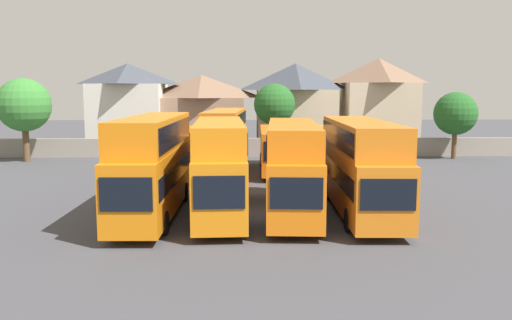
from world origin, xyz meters
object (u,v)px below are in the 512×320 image
bus_6 (225,138)px  house_terrace_far_right (378,102)px  bus_2 (220,163)px  house_terrace_centre (202,111)px  house_terrace_right (295,105)px  tree_left_of_lot (24,105)px  tree_right_of_lot (456,114)px  bus_5 (182,149)px  house_terrace_left (129,105)px  bus_3 (293,163)px  bus_4 (361,162)px  bus_1 (153,161)px  bus_7 (277,147)px  tree_behind_wall (275,105)px  bus_8 (327,148)px

bus_6 → house_terrace_far_right: bearing=142.7°
bus_2 → house_terrace_centre: 32.73m
house_terrace_right → tree_left_of_lot: house_terrace_right is taller
tree_left_of_lot → tree_right_of_lot: (39.35, 1.00, -0.84)m
bus_5 → tree_right_of_lot: 25.99m
bus_2 → house_terrace_left: bearing=-162.6°
bus_3 → tree_left_of_lot: (-22.07, 20.73, 2.40)m
tree_left_of_lot → house_terrace_right: bearing=24.6°
bus_4 → tree_right_of_lot: bearing=149.6°
bus_1 → house_terrace_right: house_terrace_right is taller
tree_left_of_lot → bus_7: bearing=-16.6°
tree_behind_wall → house_terrace_left: bearing=161.5°
bus_4 → tree_right_of_lot: size_ratio=1.87×
house_terrace_far_right → bus_8: bearing=-115.1°
bus_1 → house_terrace_right: 34.38m
bus_6 → bus_7: 4.18m
bus_1 → tree_right_of_lot: (24.39, 22.05, 1.37)m
bus_1 → house_terrace_left: 32.86m
bus_2 → bus_6: 13.73m
house_terrace_right → tree_right_of_lot: (13.92, -10.64, -0.56)m
tree_left_of_lot → bus_2: bearing=-48.9°
bus_4 → tree_left_of_lot: size_ratio=1.56×
bus_6 → house_terrace_centre: (-3.22, 18.80, 1.39)m
house_terrace_far_right → bus_6: bearing=-131.1°
tree_behind_wall → tree_left_of_lot: bearing=-166.4°
bus_2 → house_terrace_far_right: house_terrace_far_right is taller
bus_1 → bus_6: bus_1 is taller
house_terrace_centre → house_terrace_right: bearing=0.8°
bus_1 → bus_3: size_ratio=1.02×
house_terrace_left → house_terrace_centre: (7.97, 0.73, -0.60)m
bus_2 → house_terrace_far_right: size_ratio=1.08×
bus_1 → house_terrace_centre: (-0.02, 32.55, 1.29)m
bus_7 → tree_right_of_lot: size_ratio=1.72×
bus_2 → house_terrace_far_right: 36.81m
bus_1 → tree_left_of_lot: bearing=-143.5°
bus_1 → house_terrace_left: house_terrace_left is taller
bus_4 → bus_6: bus_6 is taller
bus_5 → house_terrace_right: 21.82m
bus_5 → bus_6: 3.47m
bus_6 → bus_8: bus_6 is taller
house_terrace_left → bus_1: bearing=-75.9°
bus_3 → bus_6: (-3.91, 13.43, 0.09)m
house_terrace_left → bus_2: bearing=-70.3°
bus_3 → bus_5: (-7.28, 13.53, -0.74)m
tree_behind_wall → bus_4: bearing=-83.8°
bus_6 → bus_8: (7.91, 0.41, -0.82)m
bus_2 → house_terrace_left: 33.82m
bus_2 → bus_5: bus_2 is taller
bus_2 → house_terrace_left: house_terrace_left is taller
bus_3 → bus_6: bearing=-160.0°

